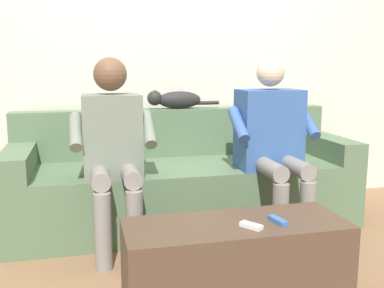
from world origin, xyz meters
The scene contains 9 objects.
ground_plane centered at (0.00, 0.60, 0.00)m, with size 8.00×8.00×0.00m, color #846042.
back_wall centered at (0.00, -0.62, 1.21)m, with size 4.99×0.06×2.42m, color beige.
couch centered at (0.00, -0.12, 0.29)m, with size 2.46×0.82×0.83m.
coffee_table centered at (0.00, 1.05, 0.20)m, with size 1.10×0.42×0.40m.
person_left_seated centered at (-0.53, 0.26, 0.69)m, with size 0.57×0.60×1.21m.
person_right_seated centered at (0.53, 0.24, 0.69)m, with size 0.52×0.57×1.21m.
cat_on_backrest centered at (0.00, -0.41, 0.90)m, with size 0.58×0.13×0.15m.
remote_blue centered at (-0.20, 1.10, 0.42)m, with size 0.12×0.04×0.02m, color #3860B7.
remote_white centered at (-0.04, 1.14, 0.41)m, with size 0.11×0.04×0.02m, color white.
Camera 1 is at (0.70, 3.02, 1.16)m, focal length 41.77 mm.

